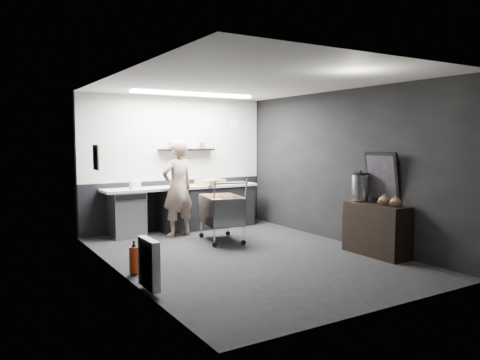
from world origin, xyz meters
TOP-DOWN VIEW (x-y plane):
  - floor at (0.00, 0.00)m, footprint 5.50×5.50m
  - ceiling at (0.00, 0.00)m, footprint 5.50×5.50m
  - wall_back at (0.00, 2.75)m, footprint 5.50×0.00m
  - wall_front at (0.00, -2.75)m, footprint 5.50×0.00m
  - wall_left at (-2.00, 0.00)m, footprint 0.00×5.50m
  - wall_right at (2.00, 0.00)m, footprint 0.00×5.50m
  - kitchen_wall_panel at (0.00, 2.73)m, footprint 3.95×0.02m
  - dado_panel at (0.00, 2.73)m, footprint 3.95×0.02m
  - floating_shelf at (0.20, 2.62)m, footprint 1.20×0.22m
  - wall_clock at (1.40, 2.72)m, footprint 0.20×0.03m
  - poster at (-1.98, 1.30)m, footprint 0.02×0.30m
  - poster_red_band at (-1.98, 1.30)m, footprint 0.02×0.22m
  - radiator at (-1.94, -0.90)m, footprint 0.10×0.50m
  - ceiling_strip at (0.00, 1.85)m, footprint 2.40×0.20m
  - prep_counter at (0.14, 2.42)m, footprint 3.20×0.61m
  - person at (-0.30, 1.97)m, footprint 0.74×0.56m
  - shopping_cart at (0.17, 1.13)m, footprint 0.78×1.11m
  - sideboard at (1.79, -1.01)m, footprint 0.46×1.09m
  - fire_extinguisher at (-1.85, -0.08)m, footprint 0.13×0.13m
  - cardboard_box at (0.61, 2.37)m, footprint 0.66×0.59m
  - pink_tub at (-0.08, 2.42)m, footprint 0.21×0.21m
  - white_container at (-0.99, 2.37)m, footprint 0.19×0.15m

SIDE VIEW (x-z plane):
  - floor at x=0.00m, z-range 0.00..0.00m
  - fire_extinguisher at x=-1.85m, z-range -0.01..0.44m
  - radiator at x=-1.94m, z-range 0.05..0.65m
  - prep_counter at x=0.14m, z-range 0.01..0.91m
  - dado_panel at x=0.00m, z-range 0.00..1.00m
  - sideboard at x=1.79m, z-range -0.29..1.34m
  - shopping_cart at x=0.17m, z-range -0.03..1.09m
  - person at x=-0.30m, z-range 0.00..1.82m
  - cardboard_box at x=0.61m, z-range 0.90..1.01m
  - white_container at x=-0.99m, z-range 0.90..1.05m
  - pink_tub at x=-0.08m, z-range 0.90..1.11m
  - wall_back at x=0.00m, z-range -1.40..4.10m
  - wall_front at x=0.00m, z-range -1.40..4.10m
  - wall_left at x=-2.00m, z-range -1.40..4.10m
  - wall_right at x=2.00m, z-range -1.40..4.10m
  - poster at x=-1.98m, z-range 1.35..1.75m
  - floating_shelf at x=0.20m, z-range 1.60..1.64m
  - poster_red_band at x=-1.98m, z-range 1.57..1.67m
  - kitchen_wall_panel at x=0.00m, z-range 1.00..2.70m
  - wall_clock at x=1.40m, z-range 2.05..2.25m
  - ceiling_strip at x=0.00m, z-range 2.65..2.69m
  - ceiling at x=0.00m, z-range 2.70..2.70m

